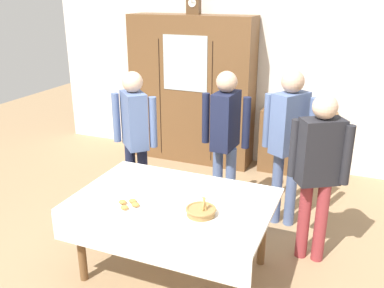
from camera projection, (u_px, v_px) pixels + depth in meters
ground_plane at (184, 258)px, 3.93m from camera, size 12.00×12.00×0.00m
back_wall at (260, 68)px, 5.76m from camera, size 6.40×0.10×2.70m
dining_table at (172, 210)px, 3.50m from camera, size 1.64×1.10×0.72m
wall_cabinet at (192, 90)px, 5.94m from camera, size 1.76×0.46×2.06m
mantel_clock at (194, 5)px, 5.53m from camera, size 0.18×0.11×0.24m
bookshelf_low at (296, 142)px, 5.64m from camera, size 0.96×0.35×0.86m
book_stack at (300, 107)px, 5.47m from camera, size 0.18×0.21×0.11m
tea_cup_near_right at (248, 190)px, 3.60m from camera, size 0.13×0.13×0.06m
tea_cup_center at (226, 195)px, 3.51m from camera, size 0.13×0.13×0.06m
tea_cup_front_edge at (250, 199)px, 3.44m from camera, size 0.13×0.13×0.06m
bread_basket at (201, 211)px, 3.24m from camera, size 0.24×0.24×0.16m
pastry_plate at (129, 206)px, 3.36m from camera, size 0.28×0.28×0.05m
spoon_back_edge at (120, 180)px, 3.84m from camera, size 0.12×0.02×0.01m
spoon_far_left at (170, 210)px, 3.32m from camera, size 0.12×0.02×0.01m
spoon_mid_left at (159, 194)px, 3.57m from camera, size 0.12×0.02×0.01m
person_near_right_end at (135, 131)px, 4.42m from camera, size 0.52×0.40×1.60m
person_beside_shelf at (288, 134)px, 4.19m from camera, size 0.52×0.41×1.65m
person_by_cabinet at (225, 131)px, 4.37m from camera, size 0.52×0.37×1.61m
person_behind_table_right at (319, 164)px, 3.62m from camera, size 0.52×0.36×1.57m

